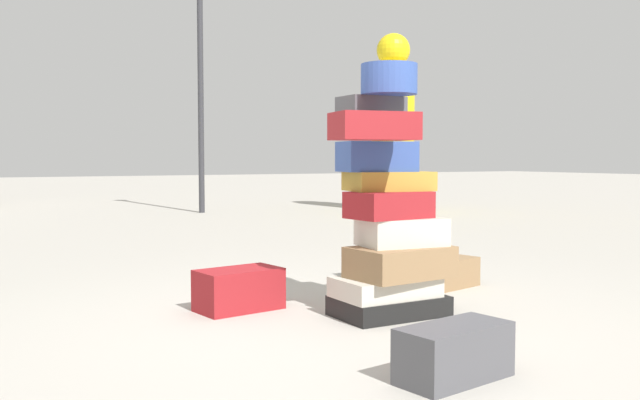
{
  "coord_description": "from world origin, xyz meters",
  "views": [
    {
      "loc": [
        -2.43,
        -4.08,
        1.15
      ],
      "look_at": [
        0.38,
        1.15,
        0.79
      ],
      "focal_mm": 38.88,
      "sensor_mm": 36.0,
      "label": 1
    }
  ],
  "objects_px": {
    "suitcase_slate_foreground_far": "(384,266)",
    "lamp_post": "(200,38)",
    "yellow_dummy_statue": "(393,132)",
    "suitcase_charcoal_behind_tower": "(454,353)",
    "suitcase_brown_right_side": "(447,272)",
    "suitcase_tower": "(389,213)",
    "suitcase_maroon_foreground_near": "(239,289)"
  },
  "relations": [
    {
      "from": "yellow_dummy_statue",
      "to": "suitcase_charcoal_behind_tower",
      "type": "bearing_deg",
      "value": -122.73
    },
    {
      "from": "suitcase_slate_foreground_far",
      "to": "suitcase_brown_right_side",
      "type": "height_order",
      "value": "suitcase_brown_right_side"
    },
    {
      "from": "yellow_dummy_statue",
      "to": "lamp_post",
      "type": "distance_m",
      "value": 4.55
    },
    {
      "from": "suitcase_maroon_foreground_near",
      "to": "suitcase_charcoal_behind_tower",
      "type": "bearing_deg",
      "value": -89.26
    },
    {
      "from": "suitcase_slate_foreground_far",
      "to": "lamp_post",
      "type": "distance_m",
      "value": 9.12
    },
    {
      "from": "suitcase_tower",
      "to": "suitcase_slate_foreground_far",
      "type": "xyz_separation_m",
      "value": [
        0.9,
        1.4,
        -0.65
      ]
    },
    {
      "from": "suitcase_maroon_foreground_near",
      "to": "lamp_post",
      "type": "xyz_separation_m",
      "value": [
        2.77,
        9.07,
        3.47
      ]
    },
    {
      "from": "suitcase_maroon_foreground_near",
      "to": "yellow_dummy_statue",
      "type": "bearing_deg",
      "value": 39.94
    },
    {
      "from": "lamp_post",
      "to": "suitcase_tower",
      "type": "bearing_deg",
      "value": -100.88
    },
    {
      "from": "suitcase_tower",
      "to": "suitcase_maroon_foreground_near",
      "type": "relative_size",
      "value": 2.93
    },
    {
      "from": "suitcase_tower",
      "to": "lamp_post",
      "type": "relative_size",
      "value": 0.33
    },
    {
      "from": "suitcase_brown_right_side",
      "to": "suitcase_charcoal_behind_tower",
      "type": "relative_size",
      "value": 0.89
    },
    {
      "from": "lamp_post",
      "to": "yellow_dummy_statue",
      "type": "bearing_deg",
      "value": -19.02
    },
    {
      "from": "suitcase_tower",
      "to": "yellow_dummy_statue",
      "type": "bearing_deg",
      "value": 55.54
    },
    {
      "from": "suitcase_tower",
      "to": "lamp_post",
      "type": "bearing_deg",
      "value": 79.12
    },
    {
      "from": "suitcase_charcoal_behind_tower",
      "to": "yellow_dummy_statue",
      "type": "height_order",
      "value": "yellow_dummy_statue"
    },
    {
      "from": "suitcase_charcoal_behind_tower",
      "to": "suitcase_brown_right_side",
      "type": "bearing_deg",
      "value": 42.13
    },
    {
      "from": "suitcase_tower",
      "to": "suitcase_charcoal_behind_tower",
      "type": "height_order",
      "value": "suitcase_tower"
    },
    {
      "from": "suitcase_maroon_foreground_near",
      "to": "yellow_dummy_statue",
      "type": "relative_size",
      "value": 0.16
    },
    {
      "from": "suitcase_tower",
      "to": "suitcase_slate_foreground_far",
      "type": "distance_m",
      "value": 1.79
    },
    {
      "from": "suitcase_maroon_foreground_near",
      "to": "yellow_dummy_statue",
      "type": "distance_m",
      "value": 10.32
    },
    {
      "from": "suitcase_slate_foreground_far",
      "to": "yellow_dummy_statue",
      "type": "xyz_separation_m",
      "value": [
        4.87,
        7.01,
        1.6
      ]
    },
    {
      "from": "suitcase_maroon_foreground_near",
      "to": "suitcase_brown_right_side",
      "type": "bearing_deg",
      "value": -9.46
    },
    {
      "from": "suitcase_brown_right_side",
      "to": "suitcase_charcoal_behind_tower",
      "type": "bearing_deg",
      "value": -142.57
    },
    {
      "from": "suitcase_maroon_foreground_near",
      "to": "suitcase_brown_right_side",
      "type": "height_order",
      "value": "suitcase_maroon_foreground_near"
    },
    {
      "from": "suitcase_maroon_foreground_near",
      "to": "suitcase_brown_right_side",
      "type": "relative_size",
      "value": 1.11
    },
    {
      "from": "suitcase_charcoal_behind_tower",
      "to": "yellow_dummy_statue",
      "type": "xyz_separation_m",
      "value": [
        6.3,
        9.8,
        1.56
      ]
    },
    {
      "from": "suitcase_slate_foreground_far",
      "to": "lamp_post",
      "type": "bearing_deg",
      "value": 81.58
    },
    {
      "from": "suitcase_maroon_foreground_near",
      "to": "suitcase_charcoal_behind_tower",
      "type": "distance_m",
      "value": 2.11
    },
    {
      "from": "suitcase_tower",
      "to": "suitcase_maroon_foreground_near",
      "type": "height_order",
      "value": "suitcase_tower"
    },
    {
      "from": "suitcase_brown_right_side",
      "to": "yellow_dummy_statue",
      "type": "xyz_separation_m",
      "value": [
        4.69,
        7.73,
        1.57
      ]
    },
    {
      "from": "suitcase_charcoal_behind_tower",
      "to": "lamp_post",
      "type": "xyz_separation_m",
      "value": [
        2.4,
        11.15,
        3.48
      ]
    }
  ]
}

